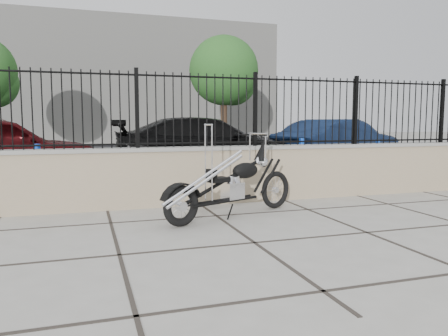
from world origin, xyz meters
TOP-DOWN VIEW (x-y plane):
  - ground_plane at (0.00, 0.00)m, footprint 90.00×90.00m
  - parking_lot at (0.00, 12.50)m, footprint 30.00×30.00m
  - retaining_wall at (0.00, 2.50)m, footprint 14.00×0.36m
  - iron_fence at (0.00, 2.50)m, footprint 14.00×0.08m
  - background_building at (0.00, 26.50)m, footprint 22.00×6.00m
  - chopper_motorcycle at (0.17, 1.36)m, footprint 2.25×1.27m
  - car_black at (1.44, 7.06)m, footprint 5.25×2.37m
  - car_blue at (5.46, 6.89)m, footprint 4.63×3.00m
  - bollard_a at (-2.69, 4.82)m, footprint 0.15×0.15m
  - bollard_b at (2.99, 4.54)m, footprint 0.15×0.15m
  - bollard_c at (5.52, 5.14)m, footprint 0.11×0.11m
  - tree_right at (4.93, 16.48)m, footprint 3.43×3.43m

SIDE VIEW (x-z plane):
  - ground_plane at x=0.00m, z-range 0.00..0.00m
  - parking_lot at x=0.00m, z-range 0.00..0.00m
  - bollard_c at x=5.52m, z-range 0.00..0.88m
  - bollard_a at x=-2.69m, z-range 0.00..0.94m
  - retaining_wall at x=0.00m, z-range 0.00..0.96m
  - bollard_b at x=2.99m, z-range 0.00..0.99m
  - chopper_motorcycle at x=0.17m, z-range 0.00..1.37m
  - car_blue at x=5.46m, z-range 0.00..1.44m
  - car_black at x=1.44m, z-range 0.00..1.49m
  - iron_fence at x=0.00m, z-range 0.96..2.16m
  - background_building at x=0.00m, z-range 0.00..8.00m
  - tree_right at x=4.93m, z-range 1.16..6.96m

